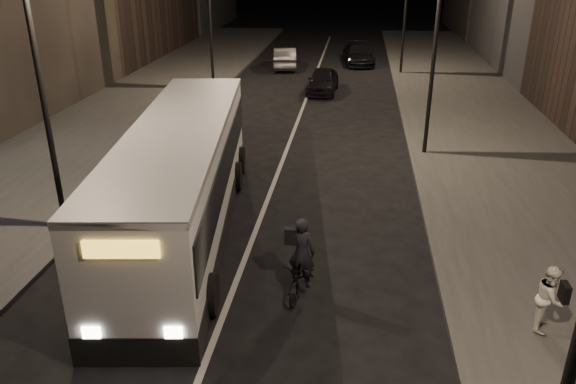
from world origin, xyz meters
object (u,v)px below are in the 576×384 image
(cyclist_on_bicycle, at_px, (302,269))
(car_mid, at_px, (285,58))
(pedestrian_woman, at_px, (550,298))
(streetlight_left_near, at_px, (44,47))
(car_far, at_px, (359,54))
(streetlight_right_mid, at_px, (430,18))
(car_near, at_px, (323,81))
(city_bus, at_px, (182,175))

(cyclist_on_bicycle, relative_size, car_mid, 0.49)
(pedestrian_woman, height_order, car_mid, pedestrian_woman)
(streetlight_left_near, bearing_deg, pedestrian_woman, -15.13)
(pedestrian_woman, xyz_separation_m, car_far, (-4.26, 30.83, -0.19))
(streetlight_right_mid, relative_size, car_mid, 1.86)
(streetlight_left_near, distance_m, car_near, 19.91)
(streetlight_left_near, relative_size, car_far, 1.65)
(pedestrian_woman, relative_size, car_mid, 0.34)
(cyclist_on_bicycle, xyz_separation_m, car_far, (1.09, 29.97, 0.01))
(streetlight_right_mid, height_order, cyclist_on_bicycle, streetlight_right_mid)
(car_far, bearing_deg, city_bus, -106.57)
(pedestrian_woman, bearing_deg, streetlight_left_near, 96.40)
(car_near, xyz_separation_m, car_far, (1.98, 9.13, 0.03))
(cyclist_on_bicycle, distance_m, car_near, 20.86)
(pedestrian_woman, height_order, car_far, pedestrian_woman)
(city_bus, height_order, car_near, city_bus)
(pedestrian_woman, bearing_deg, city_bus, 88.68)
(streetlight_left_near, xyz_separation_m, car_near, (6.13, 18.35, -4.68))
(car_mid, distance_m, car_far, 5.55)
(streetlight_right_mid, bearing_deg, car_mid, 113.88)
(pedestrian_woman, bearing_deg, car_mid, 39.62)
(pedestrian_woman, xyz_separation_m, car_near, (-6.24, 21.70, -0.22))
(streetlight_right_mid, xyz_separation_m, car_mid, (-7.62, 17.22, -4.64))
(car_near, relative_size, car_far, 0.82)
(city_bus, relative_size, car_mid, 2.80)
(cyclist_on_bicycle, relative_size, car_far, 0.43)
(streetlight_right_mid, xyz_separation_m, cyclist_on_bicycle, (-3.64, -10.48, -4.66))
(cyclist_on_bicycle, bearing_deg, streetlight_left_near, 171.04)
(car_far, bearing_deg, streetlight_left_near, -112.83)
(streetlight_left_near, height_order, cyclist_on_bicycle, streetlight_left_near)
(streetlight_left_near, distance_m, car_mid, 25.82)
(city_bus, distance_m, pedestrian_woman, 9.92)
(streetlight_left_near, relative_size, car_mid, 1.86)
(streetlight_right_mid, bearing_deg, car_near, 113.64)
(cyclist_on_bicycle, xyz_separation_m, car_mid, (-3.98, 27.70, 0.01))
(car_mid, bearing_deg, cyclist_on_bicycle, 90.92)
(city_bus, distance_m, cyclist_on_bicycle, 4.91)
(car_near, bearing_deg, pedestrian_woman, -71.29)
(city_bus, height_order, pedestrian_woman, city_bus)
(streetlight_left_near, distance_m, pedestrian_woman, 13.57)
(car_mid, bearing_deg, streetlight_right_mid, 106.62)
(streetlight_left_near, bearing_deg, cyclist_on_bicycle, -19.48)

